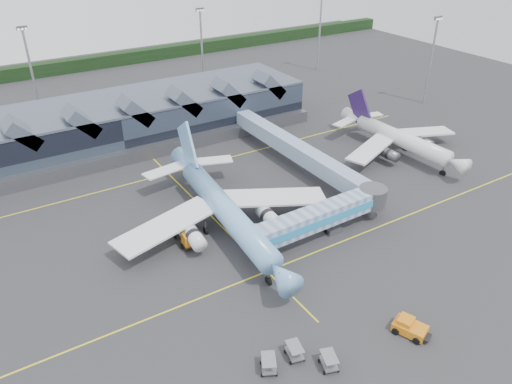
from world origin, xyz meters
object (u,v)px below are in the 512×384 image
pushback_tug (410,327)px  fuel_truck (182,228)px  regional_jet (398,138)px  jet_bridge (327,214)px  main_airliner (223,207)px

pushback_tug → fuel_truck: bearing=92.5°
regional_jet → pushback_tug: size_ratio=6.68×
jet_bridge → fuel_truck: (-20.06, 11.42, -2.03)m
pushback_tug → jet_bridge: bearing=56.0°
main_airliner → regional_jet: (45.17, 5.87, -0.43)m
main_airliner → regional_jet: bearing=12.4°
fuel_truck → pushback_tug: fuel_truck is taller
jet_bridge → pushback_tug: (-4.87, -22.34, -2.82)m
main_airliner → jet_bridge: size_ratio=1.56×
fuel_truck → pushback_tug: (15.19, -33.76, -0.79)m
jet_bridge → fuel_truck: jet_bridge is taller
jet_bridge → pushback_tug: size_ratio=5.54×
main_airliner → regional_jet: size_ratio=1.29×
main_airliner → fuel_truck: (-6.86, 1.19, -2.34)m
main_airliner → regional_jet: main_airliner is taller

